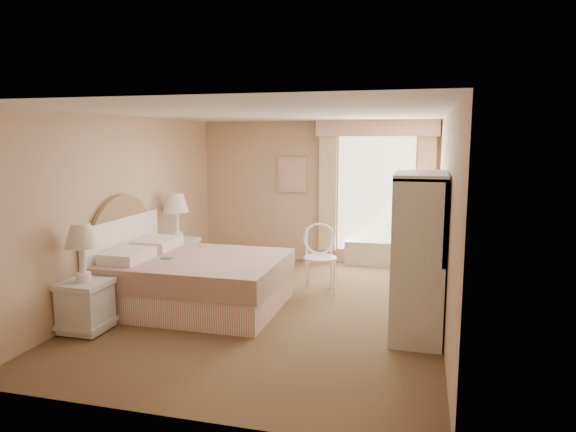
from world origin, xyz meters
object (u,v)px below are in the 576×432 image
(nightstand_far, at_px, (177,248))
(round_table, at_px, (415,255))
(bed, at_px, (188,278))
(armoire, at_px, (418,268))
(nightstand_near, at_px, (85,292))
(cafe_chair, at_px, (320,252))

(nightstand_far, distance_m, round_table, 3.62)
(bed, height_order, armoire, armoire)
(nightstand_near, height_order, nightstand_far, nightstand_far)
(nightstand_near, bearing_deg, nightstand_far, 90.00)
(bed, relative_size, nightstand_near, 1.82)
(bed, relative_size, cafe_chair, 2.29)
(nightstand_near, distance_m, armoire, 3.78)
(nightstand_near, xyz_separation_m, cafe_chair, (2.27, 2.26, 0.10))
(cafe_chair, bearing_deg, bed, -160.60)
(nightstand_far, distance_m, armoire, 3.91)
(bed, distance_m, nightstand_far, 1.37)
(bed, bearing_deg, nightstand_far, 122.17)
(bed, bearing_deg, nightstand_near, -122.67)
(armoire, bearing_deg, cafe_chair, 135.90)
(bed, height_order, nightstand_near, bed)
(cafe_chair, relative_size, armoire, 0.54)
(bed, distance_m, round_table, 3.28)
(round_table, relative_size, cafe_chair, 0.76)
(bed, bearing_deg, round_table, 29.10)
(round_table, bearing_deg, armoire, -88.02)
(armoire, bearing_deg, round_table, 91.98)
(nightstand_far, bearing_deg, bed, -57.83)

